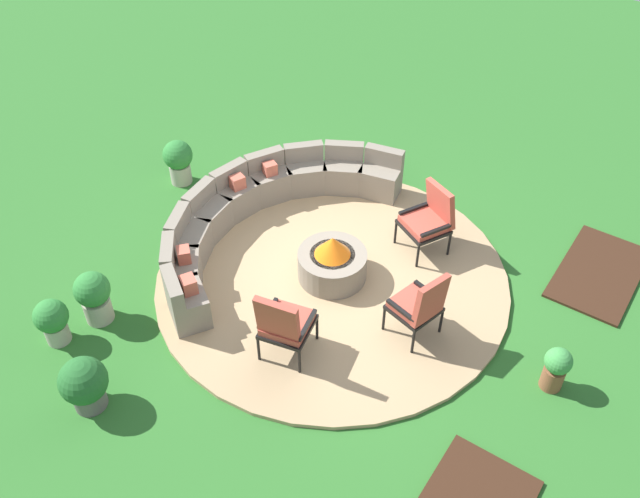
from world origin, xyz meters
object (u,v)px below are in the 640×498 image
object	(u,v)px
fire_pit	(332,262)
potted_plant_0	(84,384)
lounge_chair_front_right	(420,304)
potted_plant_1	(94,295)
lounge_chair_front_left	(284,323)
potted_plant_2	(556,367)
potted_plant_4	(178,160)
lounge_chair_back_left	(430,217)
potted_plant_3	(52,320)
curved_stone_bench	(259,211)

from	to	relation	value
fire_pit	potted_plant_0	world-z (taller)	fire_pit
lounge_chair_front_right	potted_plant_1	distance (m)	4.07
lounge_chair_front_left	potted_plant_2	size ratio (longest dim) A/B	1.83
lounge_chair_front_left	fire_pit	bearing A→B (deg)	88.31
fire_pit	lounge_chair_front_right	size ratio (longest dim) A/B	0.91
lounge_chair_front_left	potted_plant_0	bearing A→B (deg)	-141.42
potted_plant_4	lounge_chair_back_left	bearing A→B (deg)	-79.35
lounge_chair_back_left	potted_plant_3	size ratio (longest dim) A/B	1.58
fire_pit	lounge_chair_back_left	distance (m)	1.50
lounge_chair_front_left	potted_plant_1	xyz separation A→B (m)	(-0.83, 2.37, -0.21)
lounge_chair_front_left	potted_plant_3	world-z (taller)	lounge_chair_front_left
potted_plant_1	fire_pit	bearing A→B (deg)	-42.35
lounge_chair_back_left	potted_plant_3	xyz separation A→B (m)	(-4.08, 3.02, -0.23)
curved_stone_bench	potted_plant_2	world-z (taller)	curved_stone_bench
potted_plant_0	potted_plant_1	distance (m)	1.35
potted_plant_1	lounge_chair_front_right	bearing A→B (deg)	-60.38
lounge_chair_front_right	lounge_chair_front_left	bearing A→B (deg)	150.18
fire_pit	potted_plant_0	bearing A→B (deg)	160.40
lounge_chair_front_right	potted_plant_1	bearing A→B (deg)	134.32
potted_plant_2	potted_plant_0	bearing A→B (deg)	127.00
fire_pit	lounge_chair_front_left	size ratio (longest dim) A/B	0.83
lounge_chair_back_left	potted_plant_0	xyz separation A→B (m)	(-4.52, 1.95, -0.21)
curved_stone_bench	potted_plant_0	xyz separation A→B (m)	(-3.53, -0.29, 0.02)
fire_pit	potted_plant_1	bearing A→B (deg)	137.65
lounge_chair_front_left	potted_plant_2	world-z (taller)	lounge_chair_front_left
fire_pit	potted_plant_1	distance (m)	3.10
lounge_chair_front_right	curved_stone_bench	bearing A→B (deg)	94.17
potted_plant_3	lounge_chair_front_right	bearing A→B (deg)	-55.30
potted_plant_2	potted_plant_3	size ratio (longest dim) A/B	0.94
potted_plant_0	lounge_chair_back_left	bearing A→B (deg)	-23.30
curved_stone_bench	potted_plant_1	distance (m)	2.63
fire_pit	potted_plant_4	bearing A→B (deg)	81.28
potted_plant_1	lounge_chair_front_left	bearing A→B (deg)	-70.80
lounge_chair_front_left	potted_plant_1	size ratio (longest dim) A/B	1.49
lounge_chair_back_left	lounge_chair_front_right	bearing A→B (deg)	141.15
curved_stone_bench	potted_plant_2	distance (m)	4.58
lounge_chair_front_right	potted_plant_3	distance (m)	4.49
potted_plant_0	potted_plant_4	distance (m)	4.30
lounge_chair_front_right	potted_plant_3	bearing A→B (deg)	139.40
potted_plant_1	potted_plant_3	world-z (taller)	potted_plant_1
lounge_chair_back_left	potted_plant_1	xyz separation A→B (m)	(-3.54, 2.87, -0.18)
lounge_chair_back_left	potted_plant_2	size ratio (longest dim) A/B	1.68
curved_stone_bench	potted_plant_2	bearing A→B (deg)	-93.80
lounge_chair_front_left	potted_plant_1	world-z (taller)	lounge_chair_front_left
curved_stone_bench	lounge_chair_front_left	distance (m)	2.46
curved_stone_bench	potted_plant_2	size ratio (longest dim) A/B	6.90
potted_plant_0	potted_plant_2	bearing A→B (deg)	-53.00
lounge_chair_front_left	potted_plant_4	size ratio (longest dim) A/B	1.51
fire_pit	potted_plant_2	bearing A→B (deg)	-90.81
lounge_chair_back_left	potted_plant_1	distance (m)	4.56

